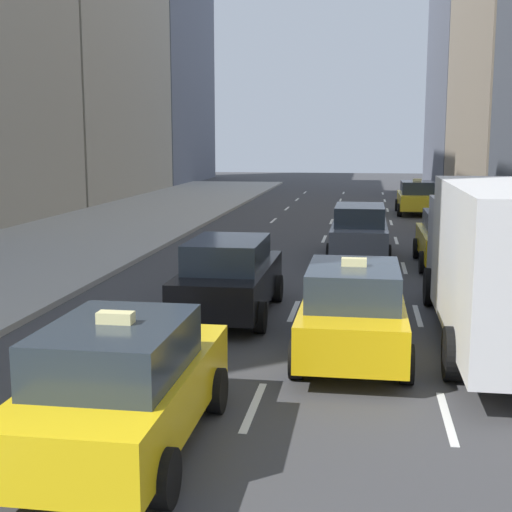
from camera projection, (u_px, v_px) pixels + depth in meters
name	position (u px, v px, depth m)	size (l,w,h in m)	color
sidewalk_left	(101.00, 229.00, 30.55)	(8.00, 66.00, 0.15)	#ADAAA3
lane_markings	(319.00, 251.00, 25.23)	(5.72, 56.00, 0.01)	white
taxi_lead	(416.00, 197.00, 37.16)	(2.02, 4.40, 1.87)	yellow
taxi_second	(123.00, 384.00, 8.99)	(2.02, 4.40, 1.87)	yellow
taxi_third	(450.00, 238.00, 22.04)	(2.02, 4.40, 1.87)	yellow
taxi_fourth	(353.00, 310.00, 12.85)	(2.02, 4.40, 1.87)	yellow
sedan_black_near	(229.00, 276.00, 15.94)	(2.02, 4.64, 1.76)	black
sedan_silver_behind	(359.00, 230.00, 23.78)	(2.02, 4.92, 1.76)	#565B66
box_truck	(505.00, 258.00, 13.43)	(2.58, 8.40, 3.15)	silver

